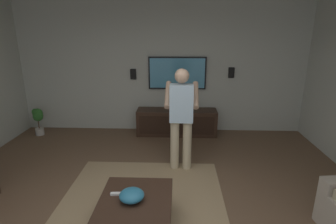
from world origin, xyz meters
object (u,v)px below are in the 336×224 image
remote_white (117,194)px  wall_speaker_left (231,73)px  tv (177,73)px  person_standing (181,114)px  bowl (132,195)px  potted_plant_short (38,118)px  wall_speaker_right (133,74)px  coffee_table (135,210)px  media_console (177,122)px  vase_round (189,105)px

remote_white → wall_speaker_left: wall_speaker_left is taller
tv → person_standing: bearing=2.7°
tv → bowl: bearing=-8.2°
potted_plant_short → wall_speaker_right: 2.24m
tv → bowl: tv is taller
person_standing → wall_speaker_left: bearing=-30.2°
tv → coffee_table: bearing=-7.6°
media_console → remote_white: 2.95m
bowl → wall_speaker_right: wall_speaker_right is taller
wall_speaker_right → vase_round: bearing=-103.0°
remote_white → media_console: bearing=-107.2°
potted_plant_short → vase_round: vase_round is taller
wall_speaker_right → tv: bearing=-90.8°
coffee_table → potted_plant_short: size_ratio=1.71×
coffee_table → tv: size_ratio=0.81×
coffee_table → remote_white: 0.28m
wall_speaker_left → person_standing: bearing=148.5°
media_console → vase_round: 0.46m
potted_plant_short → media_console: bearing=-86.9°
tv → vase_round: tv is taller
coffee_table → bowl: 0.17m
remote_white → wall_speaker_right: 3.26m
remote_white → person_standing: bearing=-122.3°
tv → remote_white: bearing=-11.8°
bowl → vase_round: bearing=-13.7°
potted_plant_short → wall_speaker_left: (0.41, -4.12, 0.93)m
wall_speaker_left → wall_speaker_right: wall_speaker_left is taller
potted_plant_short → bowl: 3.76m
person_standing → wall_speaker_left: person_standing is taller
vase_round → bowl: bearing=166.3°
tv → vase_round: size_ratio=5.59×
coffee_table → tv: 3.42m
person_standing → wall_speaker_left: (1.74, -1.07, 0.38)m
media_console → bowl: 3.01m
potted_plant_short → bowl: bearing=-138.3°
coffee_table → tv: (3.24, -0.43, 1.00)m
media_console → potted_plant_short: potted_plant_short is taller
potted_plant_short → bowl: size_ratio=2.13×
media_console → wall_speaker_left: bearing=102.5°
media_console → wall_speaker_right: size_ratio=7.73×
tv → person_standing: 1.77m
person_standing → wall_speaker_right: bearing=32.0°
media_console → tv: tv is taller
wall_speaker_left → coffee_table: bearing=154.1°
person_standing → wall_speaker_left: size_ratio=7.45×
media_console → remote_white: bearing=-12.7°
media_console → tv: (0.24, 0.00, 1.03)m
tv → person_standing: size_ratio=0.75×
tv → potted_plant_short: size_ratio=2.11×
person_standing → wall_speaker_right: 2.05m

